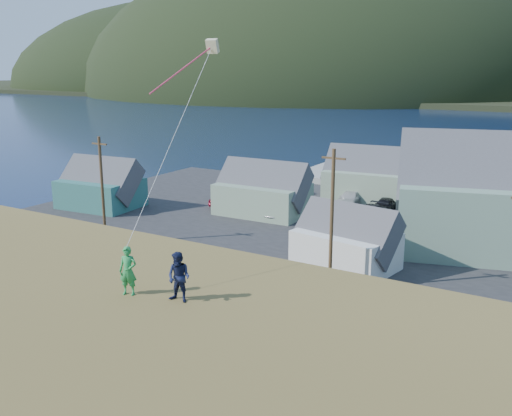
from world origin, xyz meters
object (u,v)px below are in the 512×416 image
at_px(shed_teal, 100,185).
at_px(shed_white, 346,240).
at_px(shed_palegreen_near, 263,191).
at_px(kite_flyer_navy, 179,277).
at_px(shed_palegreen_far, 376,176).
at_px(wharf, 402,179).
at_px(kite_flyer_green, 128,271).

height_order(shed_teal, shed_white, shed_teal).
bearing_deg(shed_palegreen_near, kite_flyer_navy, -65.19).
bearing_deg(shed_palegreen_far, kite_flyer_navy, -84.39).
bearing_deg(shed_palegreen_far, shed_palegreen_near, -130.03).
relative_size(shed_palegreen_near, kite_flyer_navy, 5.60).
height_order(wharf, shed_teal, shed_teal).
xyz_separation_m(shed_palegreen_near, shed_white, (13.18, -10.55, -0.24)).
relative_size(wharf, shed_palegreen_far, 2.25).
xyz_separation_m(kite_flyer_green, kite_flyer_navy, (1.80, 0.40, -0.00)).
xyz_separation_m(shed_teal, kite_flyer_green, (31.24, -28.87, 5.58)).
bearing_deg(wharf, shed_palegreen_near, -107.48).
height_order(shed_white, shed_palegreen_far, shed_palegreen_far).
relative_size(shed_palegreen_near, kite_flyer_green, 5.57).
xyz_separation_m(wharf, shed_palegreen_far, (0.44, -11.88, 2.38)).
bearing_deg(shed_white, shed_palegreen_near, 150.91).
height_order(wharf, kite_flyer_navy, kite_flyer_navy).
bearing_deg(kite_flyer_navy, shed_palegreen_far, 96.99).
bearing_deg(kite_flyer_navy, wharf, 95.13).
distance_m(wharf, kite_flyer_green, 59.29).
distance_m(shed_palegreen_near, shed_white, 16.88).
bearing_deg(shed_palegreen_near, wharf, 71.26).
relative_size(shed_white, kite_flyer_navy, 4.87).
bearing_deg(shed_palegreen_near, shed_teal, -160.26).
xyz_separation_m(shed_teal, shed_white, (29.27, -4.37, -0.19)).
distance_m(wharf, shed_palegreen_near, 24.45).
height_order(shed_palegreen_near, shed_palegreen_far, shed_palegreen_far).
bearing_deg(shed_teal, kite_flyer_navy, -45.32).
xyz_separation_m(shed_palegreen_far, kite_flyer_navy, (9.19, -46.00, 5.20)).
bearing_deg(kite_flyer_green, shed_teal, 117.70).
bearing_deg(kite_flyer_green, kite_flyer_navy, -7.04).
bearing_deg(kite_flyer_green, shed_palegreen_near, 93.81).
bearing_deg(shed_teal, shed_palegreen_near, 16.43).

